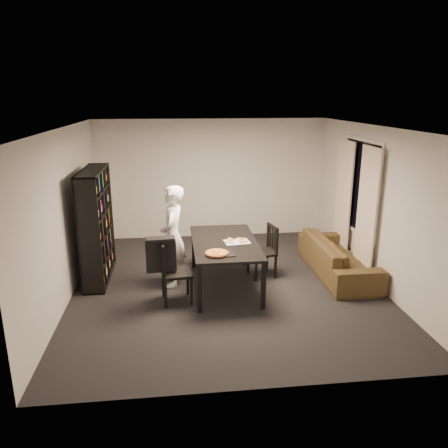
{
  "coord_description": "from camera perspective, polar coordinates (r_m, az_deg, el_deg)",
  "views": [
    {
      "loc": [
        -0.83,
        -6.72,
        3.06
      ],
      "look_at": [
        -0.03,
        0.07,
        1.05
      ],
      "focal_mm": 35.0,
      "sensor_mm": 36.0,
      "label": 1
    }
  ],
  "objects": [
    {
      "name": "pepperoni_pizza",
      "position": [
        6.52,
        -0.94,
        -3.8
      ],
      "size": [
        0.35,
        0.35,
        0.03
      ],
      "rotation": [
        0.0,
        0.0,
        0.07
      ],
      "color": "#95582B",
      "rests_on": "dining_table"
    },
    {
      "name": "dining_table",
      "position": [
        7.13,
        0.09,
        -2.82
      ],
      "size": [
        1.04,
        1.88,
        0.78
      ],
      "color": "black",
      "rests_on": "room"
    },
    {
      "name": "chair_left",
      "position": [
        6.7,
        -7.03,
        -5.72
      ],
      "size": [
        0.5,
        0.5,
        0.97
      ],
      "rotation": [
        0.0,
        0.0,
        1.68
      ],
      "color": "black",
      "rests_on": "room"
    },
    {
      "name": "draped_jacket",
      "position": [
        6.6,
        -8.25,
        -3.8
      ],
      "size": [
        0.46,
        0.23,
        0.54
      ],
      "rotation": [
        0.0,
        0.0,
        1.68
      ],
      "color": "black",
      "rests_on": "chair_left"
    },
    {
      "name": "curtain_left",
      "position": [
        7.76,
        18.12,
        1.31
      ],
      "size": [
        0.03,
        0.7,
        2.25
      ],
      "primitive_type": "cube",
      "color": "beige",
      "rests_on": "room"
    },
    {
      "name": "person",
      "position": [
        7.21,
        -6.72,
        -1.61
      ],
      "size": [
        0.5,
        0.67,
        1.69
      ],
      "primitive_type": "imported",
      "rotation": [
        0.0,
        0.0,
        -1.73
      ],
      "color": "white",
      "rests_on": "room"
    },
    {
      "name": "kitchen_towel",
      "position": [
        7.08,
        1.7,
        -2.34
      ],
      "size": [
        0.44,
        0.35,
        0.01
      ],
      "primitive_type": "cube",
      "rotation": [
        0.0,
        0.0,
        0.13
      ],
      "color": "silver",
      "rests_on": "dining_table"
    },
    {
      "name": "window_pane",
      "position": [
        8.18,
        17.39,
        4.64
      ],
      "size": [
        0.02,
        1.4,
        1.6
      ],
      "primitive_type": "cube",
      "color": "black",
      "rests_on": "room"
    },
    {
      "name": "curtain_right",
      "position": [
        8.69,
        15.32,
        3.1
      ],
      "size": [
        0.03,
        0.7,
        2.25
      ],
      "primitive_type": "cube",
      "color": "beige",
      "rests_on": "room"
    },
    {
      "name": "pizza_slices",
      "position": [
        7.12,
        1.52,
        -2.15
      ],
      "size": [
        0.38,
        0.33,
        0.01
      ],
      "primitive_type": null,
      "rotation": [
        0.0,
        0.0,
        -0.04
      ],
      "color": "#D78743",
      "rests_on": "dining_table"
    },
    {
      "name": "sofa",
      "position": [
        8.03,
        14.68,
        -4.17
      ],
      "size": [
        0.84,
        2.15,
        0.63
      ],
      "primitive_type": "imported",
      "rotation": [
        0.0,
        0.0,
        1.57
      ],
      "color": "#3D2F18",
      "rests_on": "room"
    },
    {
      "name": "chair_right",
      "position": [
        7.66,
        5.6,
        -3.04
      ],
      "size": [
        0.51,
        0.51,
        0.92
      ],
      "rotation": [
        0.0,
        0.0,
        -1.35
      ],
      "color": "black",
      "rests_on": "room"
    },
    {
      "name": "window_frame",
      "position": [
        8.18,
        17.36,
        4.64
      ],
      "size": [
        0.03,
        1.52,
        1.72
      ],
      "primitive_type": "cube",
      "color": "white",
      "rests_on": "room"
    },
    {
      "name": "room",
      "position": [
        6.99,
        0.32,
        1.81
      ],
      "size": [
        5.01,
        5.51,
        2.61
      ],
      "color": "black",
      "rests_on": "ground"
    },
    {
      "name": "baking_tray",
      "position": [
        6.55,
        -0.44,
        -3.88
      ],
      "size": [
        0.43,
        0.35,
        0.01
      ],
      "primitive_type": "cube",
      "rotation": [
        0.0,
        0.0,
        0.09
      ],
      "color": "black",
      "rests_on": "dining_table"
    },
    {
      "name": "bookshelf",
      "position": [
        7.73,
        -16.31,
        -0.13
      ],
      "size": [
        0.35,
        1.5,
        1.9
      ],
      "primitive_type": "cube",
      "color": "black",
      "rests_on": "room"
    }
  ]
}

